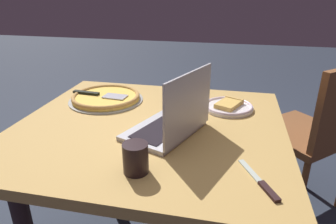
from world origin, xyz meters
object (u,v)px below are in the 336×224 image
object	(u,v)px
chair_near	(315,129)
pizza_plate	(229,106)
table_knife	(261,183)
dining_table	(150,144)
pizza_tray	(106,97)
laptop	(173,121)
drink_cup	(136,158)

from	to	relation	value
chair_near	pizza_plate	bearing A→B (deg)	121.49
pizza_plate	table_knife	bearing A→B (deg)	-168.82
dining_table	pizza_tray	size ratio (longest dim) A/B	3.01
pizza_tray	table_knife	size ratio (longest dim) A/B	1.83
pizza_plate	pizza_tray	world-z (taller)	pizza_plate
table_knife	chair_near	distance (m)	0.95
laptop	pizza_tray	world-z (taller)	laptop
laptop	pizza_plate	distance (m)	0.37
table_knife	chair_near	bearing A→B (deg)	-23.03
table_knife	chair_near	world-z (taller)	chair_near
chair_near	dining_table	bearing A→B (deg)	123.97
pizza_plate	pizza_tray	bearing A→B (deg)	91.88
laptop	chair_near	world-z (taller)	laptop
pizza_plate	laptop	bearing A→B (deg)	146.69
chair_near	table_knife	bearing A→B (deg)	156.97
pizza_plate	drink_cup	xyz separation A→B (m)	(-0.58, 0.26, 0.04)
dining_table	drink_cup	world-z (taller)	drink_cup
table_knife	drink_cup	distance (m)	0.38
laptop	drink_cup	size ratio (longest dim) A/B	3.88
laptop	table_knife	distance (m)	0.41
table_knife	chair_near	xyz separation A→B (m)	(0.86, -0.36, -0.20)
pizza_plate	drink_cup	distance (m)	0.64
dining_table	chair_near	size ratio (longest dim) A/B	1.21
pizza_tray	drink_cup	world-z (taller)	drink_cup
pizza_plate	pizza_tray	size ratio (longest dim) A/B	0.62
table_knife	drink_cup	size ratio (longest dim) A/B	2.06
table_knife	laptop	bearing A→B (deg)	50.96
laptop	pizza_plate	size ratio (longest dim) A/B	1.65
laptop	pizza_plate	xyz separation A→B (m)	(0.31, -0.20, -0.04)
table_knife	drink_cup	world-z (taller)	drink_cup
drink_cup	laptop	bearing A→B (deg)	-12.61
pizza_tray	chair_near	distance (m)	1.14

